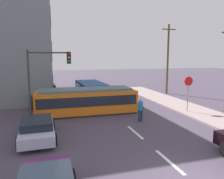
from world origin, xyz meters
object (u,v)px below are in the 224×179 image
at_px(parked_sedan_far, 41,99).
at_px(traffic_light_mast, 46,72).
at_px(parked_sedan_furthest, 49,89).
at_px(pedestrian_crossing, 141,109).
at_px(streetcar_tram, 86,101).
at_px(city_bus, 91,89).
at_px(utility_pole_mid, 168,58).
at_px(stop_sign, 188,87).
at_px(parked_sedan_mid, 37,128).

xyz_separation_m(parked_sedan_far, traffic_light_mast, (0.63, -5.49, 2.96)).
bearing_deg(parked_sedan_furthest, pedestrian_crossing, -66.32).
xyz_separation_m(streetcar_tram, city_bus, (1.58, 6.13, -0.03)).
bearing_deg(utility_pole_mid, city_bus, -175.44).
height_order(parked_sedan_far, stop_sign, stop_sign).
bearing_deg(parked_sedan_far, city_bus, 22.51).
height_order(parked_sedan_furthest, utility_pole_mid, utility_pole_mid).
xyz_separation_m(city_bus, parked_sedan_mid, (-5.20, -10.92, -0.43)).
bearing_deg(city_bus, parked_sedan_far, -157.49).
distance_m(parked_sedan_mid, utility_pole_mid, 19.41).
height_order(city_bus, stop_sign, stop_sign).
xyz_separation_m(traffic_light_mast, utility_pole_mid, (14.42, 8.44, 0.85)).
distance_m(pedestrian_crossing, stop_sign, 5.04).
distance_m(parked_sedan_mid, traffic_light_mast, 4.44).
bearing_deg(traffic_light_mast, parked_sedan_far, 96.52).
xyz_separation_m(parked_sedan_mid, utility_pole_mid, (15.02, 11.70, 3.80)).
relative_size(parked_sedan_far, utility_pole_mid, 0.48).
xyz_separation_m(parked_sedan_mid, stop_sign, (11.71, 2.67, 1.57)).
distance_m(streetcar_tram, utility_pole_mid, 13.74).
bearing_deg(parked_sedan_mid, utility_pole_mid, 37.93).
bearing_deg(streetcar_tram, parked_sedan_mid, -127.13).
height_order(streetcar_tram, parked_sedan_furthest, streetcar_tram).
bearing_deg(traffic_light_mast, city_bus, 58.95).
bearing_deg(streetcar_tram, city_bus, 75.59).
distance_m(streetcar_tram, parked_sedan_furthest, 11.29).
height_order(pedestrian_crossing, traffic_light_mast, traffic_light_mast).
height_order(parked_sedan_mid, parked_sedan_furthest, same).
bearing_deg(stop_sign, parked_sedan_furthest, 130.12).
bearing_deg(traffic_light_mast, utility_pole_mid, 30.33).
height_order(parked_sedan_far, traffic_light_mast, traffic_light_mast).
relative_size(parked_sedan_mid, traffic_light_mast, 0.86).
bearing_deg(pedestrian_crossing, parked_sedan_far, 133.92).
distance_m(pedestrian_crossing, parked_sedan_furthest, 15.53).
bearing_deg(city_bus, stop_sign, -51.73).
bearing_deg(stop_sign, city_bus, 128.27).
xyz_separation_m(stop_sign, utility_pole_mid, (3.31, 9.03, 2.23)).
relative_size(parked_sedan_far, traffic_light_mast, 0.80).
height_order(pedestrian_crossing, parked_sedan_furthest, pedestrian_crossing).
relative_size(city_bus, pedestrian_crossing, 3.52).
height_order(parked_sedan_mid, stop_sign, stop_sign).
distance_m(pedestrian_crossing, traffic_light_mast, 7.13).
xyz_separation_m(streetcar_tram, utility_pole_mid, (11.39, 6.91, 3.35)).
bearing_deg(stop_sign, parked_sedan_far, 152.63).
distance_m(city_bus, pedestrian_crossing, 9.61).
bearing_deg(traffic_light_mast, parked_sedan_furthest, 89.34).
bearing_deg(parked_sedan_furthest, city_bus, -46.91).
distance_m(parked_sedan_furthest, stop_sign, 17.10).
height_order(city_bus, parked_sedan_mid, city_bus).
relative_size(traffic_light_mast, utility_pole_mid, 0.60).
relative_size(parked_sedan_mid, parked_sedan_furthest, 1.07).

